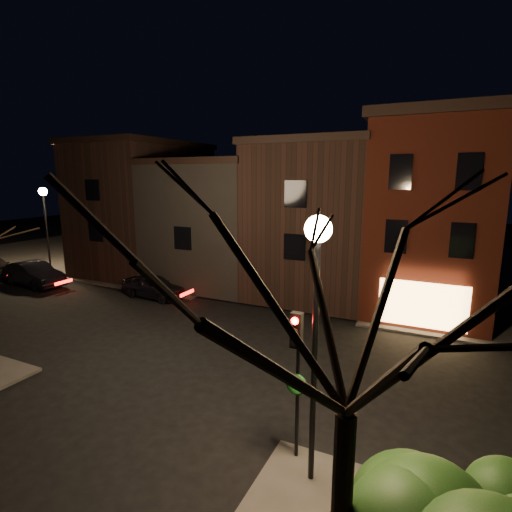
% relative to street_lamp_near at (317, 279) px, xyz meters
% --- Properties ---
extents(ground, '(120.00, 120.00, 0.00)m').
position_rel_street_lamp_near_xyz_m(ground, '(-6.20, 6.00, -5.18)').
color(ground, black).
rests_on(ground, ground).
extents(sidewalk_far_left, '(30.00, 30.00, 0.12)m').
position_rel_street_lamp_near_xyz_m(sidewalk_far_left, '(-26.20, 26.00, -5.12)').
color(sidewalk_far_left, '#2D2B28').
rests_on(sidewalk_far_left, ground).
extents(corner_building, '(6.50, 8.50, 10.50)m').
position_rel_street_lamp_near_xyz_m(corner_building, '(1.80, 15.47, 0.22)').
color(corner_building, '#47160C').
rests_on(corner_building, ground).
extents(row_building_a, '(7.30, 10.30, 9.40)m').
position_rel_street_lamp_near_xyz_m(row_building_a, '(-4.70, 16.50, -0.34)').
color(row_building_a, black).
rests_on(row_building_a, ground).
extents(row_building_b, '(7.80, 10.30, 8.40)m').
position_rel_street_lamp_near_xyz_m(row_building_b, '(-11.95, 16.50, -0.85)').
color(row_building_b, black).
rests_on(row_building_b, ground).
extents(row_building_c, '(7.30, 10.30, 9.90)m').
position_rel_street_lamp_near_xyz_m(row_building_c, '(-19.20, 16.50, -0.09)').
color(row_building_c, black).
rests_on(row_building_c, ground).
extents(street_lamp_near, '(0.60, 0.60, 6.48)m').
position_rel_street_lamp_near_xyz_m(street_lamp_near, '(0.00, 0.00, 0.00)').
color(street_lamp_near, black).
rests_on(street_lamp_near, sidewalk_near_right).
extents(street_lamp_far, '(0.60, 0.60, 6.48)m').
position_rel_street_lamp_near_xyz_m(street_lamp_far, '(-25.20, 12.20, 0.00)').
color(street_lamp_far, black).
rests_on(street_lamp_far, sidewalk_far_left).
extents(traffic_signal, '(0.58, 0.38, 4.05)m').
position_rel_street_lamp_near_xyz_m(traffic_signal, '(-0.60, 0.49, -2.37)').
color(traffic_signal, black).
rests_on(traffic_signal, sidewalk_near_right).
extents(bare_tree_right, '(6.40, 6.40, 8.50)m').
position_rel_street_lamp_near_xyz_m(bare_tree_right, '(1.30, -2.50, 0.97)').
color(bare_tree_right, black).
rests_on(bare_tree_right, sidewalk_near_right).
extents(parked_car_a, '(4.33, 1.99, 1.44)m').
position_rel_street_lamp_near_xyz_m(parked_car_a, '(-13.60, 10.50, -4.46)').
color(parked_car_a, black).
rests_on(parked_car_a, ground).
extents(parked_car_b, '(5.21, 2.28, 1.67)m').
position_rel_street_lamp_near_xyz_m(parked_car_b, '(-22.80, 9.08, -4.35)').
color(parked_car_b, black).
rests_on(parked_car_b, ground).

